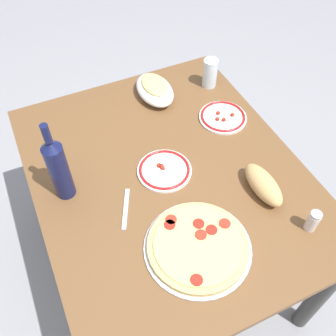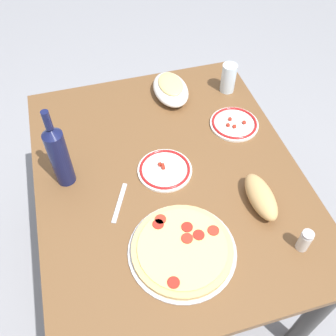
{
  "view_description": "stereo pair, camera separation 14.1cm",
  "coord_description": "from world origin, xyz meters",
  "px_view_note": "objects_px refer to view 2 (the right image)",
  "views": [
    {
      "loc": [
        -0.81,
        0.38,
        1.85
      ],
      "look_at": [
        0.0,
        0.0,
        0.76
      ],
      "focal_mm": 40.63,
      "sensor_mm": 36.0,
      "label": 1
    },
    {
      "loc": [
        -0.86,
        0.24,
        1.85
      ],
      "look_at": [
        0.0,
        0.0,
        0.76
      ],
      "focal_mm": 40.63,
      "sensor_mm": 36.0,
      "label": 2
    }
  ],
  "objects_px": {
    "pepperoni_pizza": "(182,249)",
    "side_plate_far": "(165,170)",
    "water_glass": "(228,78)",
    "wine_bottle": "(59,155)",
    "bread_loaf": "(261,197)",
    "baked_pasta_dish": "(171,88)",
    "side_plate_near": "(234,123)",
    "spice_shaker": "(305,241)",
    "dining_table": "(168,191)"
  },
  "relations": [
    {
      "from": "pepperoni_pizza",
      "to": "side_plate_far",
      "type": "distance_m",
      "value": 0.34
    },
    {
      "from": "pepperoni_pizza",
      "to": "wine_bottle",
      "type": "height_order",
      "value": "wine_bottle"
    },
    {
      "from": "dining_table",
      "to": "side_plate_far",
      "type": "bearing_deg",
      "value": 35.66
    },
    {
      "from": "dining_table",
      "to": "wine_bottle",
      "type": "xyz_separation_m",
      "value": [
        0.07,
        0.37,
        0.26
      ]
    },
    {
      "from": "side_plate_far",
      "to": "dining_table",
      "type": "bearing_deg",
      "value": -144.34
    },
    {
      "from": "wine_bottle",
      "to": "water_glass",
      "type": "xyz_separation_m",
      "value": [
        0.32,
        -0.77,
        -0.07
      ]
    },
    {
      "from": "side_plate_near",
      "to": "pepperoni_pizza",
      "type": "bearing_deg",
      "value": 142.43
    },
    {
      "from": "side_plate_far",
      "to": "pepperoni_pizza",
      "type": "bearing_deg",
      "value": 174.04
    },
    {
      "from": "side_plate_far",
      "to": "spice_shaker",
      "type": "bearing_deg",
      "value": -141.31
    },
    {
      "from": "baked_pasta_dish",
      "to": "water_glass",
      "type": "distance_m",
      "value": 0.26
    },
    {
      "from": "baked_pasta_dish",
      "to": "water_glass",
      "type": "relative_size",
      "value": 1.79
    },
    {
      "from": "pepperoni_pizza",
      "to": "side_plate_far",
      "type": "relative_size",
      "value": 1.7
    },
    {
      "from": "side_plate_far",
      "to": "water_glass",
      "type": "bearing_deg",
      "value": -46.32
    },
    {
      "from": "side_plate_near",
      "to": "bread_loaf",
      "type": "relative_size",
      "value": 1.01
    },
    {
      "from": "dining_table",
      "to": "water_glass",
      "type": "distance_m",
      "value": 0.59
    },
    {
      "from": "dining_table",
      "to": "side_plate_far",
      "type": "height_order",
      "value": "side_plate_far"
    },
    {
      "from": "dining_table",
      "to": "baked_pasta_dish",
      "type": "height_order",
      "value": "baked_pasta_dish"
    },
    {
      "from": "water_glass",
      "to": "side_plate_near",
      "type": "distance_m",
      "value": 0.24
    },
    {
      "from": "water_glass",
      "to": "spice_shaker",
      "type": "xyz_separation_m",
      "value": [
        -0.81,
        0.06,
        -0.02
      ]
    },
    {
      "from": "wine_bottle",
      "to": "bread_loaf",
      "type": "xyz_separation_m",
      "value": [
        -0.29,
        -0.65,
        -0.1
      ]
    },
    {
      "from": "baked_pasta_dish",
      "to": "wine_bottle",
      "type": "xyz_separation_m",
      "value": [
        -0.36,
        0.51,
        0.1
      ]
    },
    {
      "from": "baked_pasta_dish",
      "to": "water_glass",
      "type": "bearing_deg",
      "value": -97.34
    },
    {
      "from": "dining_table",
      "to": "pepperoni_pizza",
      "type": "relative_size",
      "value": 3.42
    },
    {
      "from": "pepperoni_pizza",
      "to": "spice_shaker",
      "type": "height_order",
      "value": "spice_shaker"
    },
    {
      "from": "dining_table",
      "to": "baked_pasta_dish",
      "type": "xyz_separation_m",
      "value": [
        0.43,
        -0.13,
        0.16
      ]
    },
    {
      "from": "baked_pasta_dish",
      "to": "bread_loaf",
      "type": "distance_m",
      "value": 0.67
    },
    {
      "from": "dining_table",
      "to": "side_plate_far",
      "type": "distance_m",
      "value": 0.13
    },
    {
      "from": "pepperoni_pizza",
      "to": "water_glass",
      "type": "xyz_separation_m",
      "value": [
        0.72,
        -0.44,
        0.05
      ]
    },
    {
      "from": "pepperoni_pizza",
      "to": "water_glass",
      "type": "bearing_deg",
      "value": -31.24
    },
    {
      "from": "pepperoni_pizza",
      "to": "side_plate_far",
      "type": "xyz_separation_m",
      "value": [
        0.34,
        -0.04,
        -0.01
      ]
    },
    {
      "from": "dining_table",
      "to": "pepperoni_pizza",
      "type": "bearing_deg",
      "value": 172.23
    },
    {
      "from": "wine_bottle",
      "to": "spice_shaker",
      "type": "height_order",
      "value": "wine_bottle"
    },
    {
      "from": "water_glass",
      "to": "spice_shaker",
      "type": "relative_size",
      "value": 1.54
    },
    {
      "from": "water_glass",
      "to": "bread_loaf",
      "type": "xyz_separation_m",
      "value": [
        -0.62,
        0.12,
        -0.03
      ]
    },
    {
      "from": "dining_table",
      "to": "side_plate_near",
      "type": "height_order",
      "value": "side_plate_near"
    },
    {
      "from": "water_glass",
      "to": "side_plate_near",
      "type": "xyz_separation_m",
      "value": [
        -0.22,
        0.05,
        -0.06
      ]
    },
    {
      "from": "wine_bottle",
      "to": "side_plate_far",
      "type": "relative_size",
      "value": 1.63
    },
    {
      "from": "baked_pasta_dish",
      "to": "wine_bottle",
      "type": "relative_size",
      "value": 0.71
    },
    {
      "from": "baked_pasta_dish",
      "to": "wine_bottle",
      "type": "bearing_deg",
      "value": 125.12
    },
    {
      "from": "side_plate_far",
      "to": "bread_loaf",
      "type": "distance_m",
      "value": 0.37
    },
    {
      "from": "side_plate_near",
      "to": "wine_bottle",
      "type": "bearing_deg",
      "value": 97.94
    },
    {
      "from": "pepperoni_pizza",
      "to": "side_plate_near",
      "type": "relative_size",
      "value": 1.73
    },
    {
      "from": "baked_pasta_dish",
      "to": "side_plate_near",
      "type": "height_order",
      "value": "baked_pasta_dish"
    },
    {
      "from": "baked_pasta_dish",
      "to": "side_plate_far",
      "type": "bearing_deg",
      "value": 161.05
    },
    {
      "from": "bread_loaf",
      "to": "side_plate_near",
      "type": "bearing_deg",
      "value": -9.39
    },
    {
      "from": "side_plate_near",
      "to": "bread_loaf",
      "type": "height_order",
      "value": "bread_loaf"
    },
    {
      "from": "baked_pasta_dish",
      "to": "spice_shaker",
      "type": "bearing_deg",
      "value": -166.7
    },
    {
      "from": "bread_loaf",
      "to": "baked_pasta_dish",
      "type": "bearing_deg",
      "value": 12.12
    },
    {
      "from": "pepperoni_pizza",
      "to": "wine_bottle",
      "type": "xyz_separation_m",
      "value": [
        0.4,
        0.33,
        0.13
      ]
    },
    {
      "from": "pepperoni_pizza",
      "to": "water_glass",
      "type": "distance_m",
      "value": 0.85
    }
  ]
}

